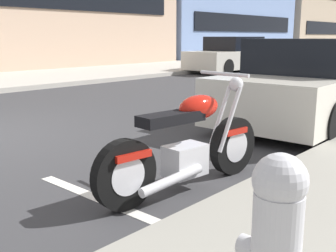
{
  "coord_description": "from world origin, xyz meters",
  "views": [
    {
      "loc": [
        -2.21,
        -6.22,
        1.46
      ],
      "look_at": [
        0.58,
        -3.71,
        0.64
      ],
      "focal_mm": 44.1,
      "sensor_mm": 36.0,
      "label": 1
    }
  ],
  "objects_px": {
    "parked_motorcycle": "(187,147)",
    "fire_hydrant": "(277,240)",
    "car_opposite_curb": "(233,56)",
    "parked_car_behind_motorcycle": "(314,84)"
  },
  "relations": [
    {
      "from": "parked_motorcycle",
      "to": "fire_hydrant",
      "type": "xyz_separation_m",
      "value": [
        -1.41,
        -1.66,
        0.16
      ]
    },
    {
      "from": "parked_motorcycle",
      "to": "car_opposite_curb",
      "type": "relative_size",
      "value": 0.44
    },
    {
      "from": "fire_hydrant",
      "to": "parked_car_behind_motorcycle",
      "type": "bearing_deg",
      "value": 21.4
    },
    {
      "from": "parked_car_behind_motorcycle",
      "to": "fire_hydrant",
      "type": "distance_m",
      "value": 5.79
    },
    {
      "from": "parked_motorcycle",
      "to": "car_opposite_curb",
      "type": "distance_m",
      "value": 14.07
    },
    {
      "from": "car_opposite_curb",
      "to": "parked_motorcycle",
      "type": "bearing_deg",
      "value": 33.43
    },
    {
      "from": "parked_car_behind_motorcycle",
      "to": "fire_hydrant",
      "type": "xyz_separation_m",
      "value": [
        -5.39,
        -2.11,
        -0.08
      ]
    },
    {
      "from": "parked_motorcycle",
      "to": "car_opposite_curb",
      "type": "bearing_deg",
      "value": 37.54
    },
    {
      "from": "parked_motorcycle",
      "to": "car_opposite_curb",
      "type": "xyz_separation_m",
      "value": [
        12.0,
        7.34,
        0.25
      ]
    },
    {
      "from": "parked_motorcycle",
      "to": "parked_car_behind_motorcycle",
      "type": "distance_m",
      "value": 4.02
    }
  ]
}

